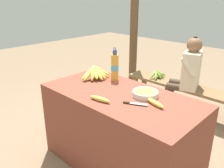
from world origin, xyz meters
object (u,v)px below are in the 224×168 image
(loose_banana_side, at_px, (155,103))
(support_post_near, at_px, (135,7))
(banana_bunch_green, at_px, (158,74))
(seated_vendor, at_px, (188,72))
(water_bottle, at_px, (115,67))
(knife, at_px, (132,103))
(banana_bunch_ripe, at_px, (96,72))
(loose_banana_front, at_px, (100,99))
(wooden_bench, at_px, (184,89))
(serving_bowl, at_px, (145,93))

(loose_banana_side, distance_m, support_post_near, 2.61)
(banana_bunch_green, bearing_deg, seated_vendor, -5.28)
(banana_bunch_green, relative_size, support_post_near, 0.11)
(water_bottle, relative_size, knife, 1.80)
(banana_bunch_ripe, height_order, seated_vendor, seated_vendor)
(water_bottle, distance_m, loose_banana_front, 0.53)
(banana_bunch_green, bearing_deg, knife, -63.95)
(wooden_bench, bearing_deg, support_post_near, 160.79)
(seated_vendor, bearing_deg, wooden_bench, -68.17)
(banana_bunch_ripe, bearing_deg, loose_banana_front, -39.29)
(support_post_near, bearing_deg, loose_banana_side, -47.18)
(banana_bunch_ripe, xyz_separation_m, water_bottle, (0.17, 0.10, 0.07))
(loose_banana_front, bearing_deg, loose_banana_side, 33.79)
(banana_bunch_ripe, distance_m, wooden_bench, 1.45)
(wooden_bench, height_order, support_post_near, support_post_near)
(loose_banana_side, bearing_deg, banana_bunch_green, 122.24)
(loose_banana_side, height_order, knife, loose_banana_side)
(loose_banana_side, bearing_deg, loose_banana_front, -146.21)
(seated_vendor, bearing_deg, serving_bowl, 83.14)
(loose_banana_side, relative_size, seated_vendor, 0.18)
(knife, height_order, wooden_bench, knife)
(knife, distance_m, banana_bunch_green, 1.73)
(wooden_bench, bearing_deg, banana_bunch_green, -179.83)
(knife, height_order, banana_bunch_green, knife)
(seated_vendor, bearing_deg, loose_banana_side, 88.88)
(loose_banana_side, relative_size, support_post_near, 0.07)
(seated_vendor, distance_m, support_post_near, 1.58)
(water_bottle, relative_size, wooden_bench, 0.19)
(wooden_bench, bearing_deg, knife, -78.67)
(water_bottle, height_order, banana_bunch_green, water_bottle)
(serving_bowl, distance_m, banana_bunch_green, 1.55)
(water_bottle, relative_size, seated_vendor, 0.31)
(seated_vendor, bearing_deg, banana_bunch_ripe, 55.55)
(serving_bowl, distance_m, support_post_near, 2.44)
(banana_bunch_ripe, xyz_separation_m, loose_banana_side, (0.80, -0.10, -0.05))
(loose_banana_front, distance_m, seated_vendor, 1.63)
(loose_banana_front, xyz_separation_m, wooden_bench, (-0.09, 1.67, -0.43))
(banana_bunch_ripe, relative_size, support_post_near, 0.12)
(water_bottle, xyz_separation_m, knife, (0.48, -0.32, -0.13))
(water_bottle, relative_size, loose_banana_front, 1.62)
(loose_banana_front, bearing_deg, wooden_bench, 92.96)
(banana_bunch_green, bearing_deg, serving_bowl, -61.17)
(banana_bunch_ripe, height_order, loose_banana_side, banana_bunch_ripe)
(loose_banana_front, distance_m, wooden_bench, 1.73)
(knife, relative_size, wooden_bench, 0.11)
(knife, height_order, seated_vendor, seated_vendor)
(wooden_bench, xyz_separation_m, support_post_near, (-1.28, 0.44, 1.01))
(loose_banana_side, relative_size, knife, 1.05)
(banana_bunch_ripe, bearing_deg, seated_vendor, 73.51)
(banana_bunch_ripe, bearing_deg, support_post_near, 117.93)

